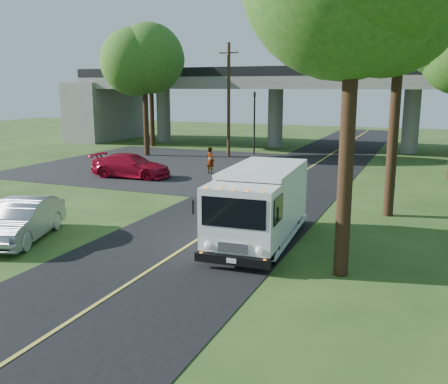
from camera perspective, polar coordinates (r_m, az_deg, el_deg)
The scene contains 13 objects.
ground at distance 16.55m, azimuth -6.76°, elevation -7.84°, with size 120.00×120.00×0.00m, color #244117.
road at distance 25.39m, azimuth 4.33°, elevation -0.78°, with size 7.00×90.00×0.02m, color black.
parking_lot at distance 37.10m, azimuth -8.01°, elevation 3.16°, with size 16.00×18.00×0.01m, color black.
lane_line at distance 25.38m, azimuth 4.33°, elevation -0.73°, with size 0.12×90.00×0.01m, color gold.
overpass at distance 46.20m, azimuth 13.19°, elevation 10.34°, with size 54.00×10.00×7.30m.
traffic_signal at distance 41.92m, azimuth 3.50°, elevation 8.65°, with size 0.18×0.22×5.20m.
utility_pole at distance 40.52m, azimuth 0.54°, elevation 10.53°, with size 1.60×0.26×9.00m.
tree_left_lot at distance 41.47m, azimuth -9.00°, elevation 14.99°, with size 5.60×5.50×10.50m.
tree_left_far at distance 48.13m, azimuth -8.29°, elevation 14.03°, with size 5.26×5.16×9.89m.
step_van at distance 17.99m, azimuth 4.10°, elevation -1.25°, with size 2.78×6.63×2.73m.
red_sedan at distance 31.80m, azimuth -10.56°, elevation 2.96°, with size 2.06×5.07×1.47m, color #A10921.
silver_sedan at distance 19.87m, azimuth -22.11°, elevation -3.01°, with size 1.60×4.58×1.51m, color gray.
pedestrian at distance 32.50m, azimuth -1.57°, elevation 3.61°, with size 0.64×0.42×1.76m, color gray.
Camera 1 is at (7.73, -13.54, 5.57)m, focal length 40.00 mm.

